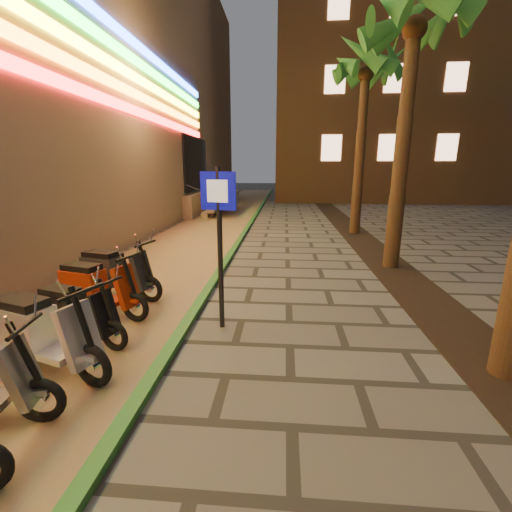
# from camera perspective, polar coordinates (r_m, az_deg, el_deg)

# --- Properties ---
(ground) EXTENTS (120.00, 120.00, 0.00)m
(ground) POSITION_cam_1_polar(r_m,az_deg,el_deg) (3.45, -10.69, -34.65)
(ground) COLOR #474442
(ground) RESTS_ON ground
(parking_strip) EXTENTS (3.40, 60.00, 0.01)m
(parking_strip) POSITION_cam_1_polar(r_m,az_deg,el_deg) (12.87, -10.28, 2.60)
(parking_strip) COLOR #8C7251
(parking_strip) RESTS_ON ground
(green_curb) EXTENTS (0.18, 60.00, 0.10)m
(green_curb) POSITION_cam_1_polar(r_m,az_deg,el_deg) (12.53, -2.74, 2.71)
(green_curb) COLOR #286B29
(green_curb) RESTS_ON ground
(planting_strip) EXTENTS (1.20, 40.00, 0.02)m
(planting_strip) POSITION_cam_1_polar(r_m,az_deg,el_deg) (8.14, 25.37, -5.52)
(planting_strip) COLOR black
(planting_strip) RESTS_ON ground
(apartment_block) EXTENTS (18.00, 16.06, 25.00)m
(apartment_block) POSITION_cam_1_polar(r_m,az_deg,el_deg) (36.52, 20.38, 29.38)
(apartment_block) COLOR brown
(apartment_block) RESTS_ON ground
(palm_c) EXTENTS (2.97, 3.02, 6.91)m
(palm_c) POSITION_cam_1_polar(r_m,az_deg,el_deg) (10.10, 24.93, 31.31)
(palm_c) COLOR #472D19
(palm_c) RESTS_ON ground
(palm_d) EXTENTS (2.97, 3.02, 7.16)m
(palm_d) POSITION_cam_1_polar(r_m,az_deg,el_deg) (14.84, 17.82, 26.87)
(palm_d) COLOR #472D19
(palm_d) RESTS_ON ground
(pedestrian_sign) EXTENTS (0.57, 0.17, 2.63)m
(pedestrian_sign) POSITION_cam_1_polar(r_m,az_deg,el_deg) (5.39, -6.15, 4.81)
(pedestrian_sign) COLOR black
(pedestrian_sign) RESTS_ON ground
(scooter_6) EXTENTS (1.80, 0.96, 1.28)m
(scooter_6) POSITION_cam_1_polar(r_m,az_deg,el_deg) (5.27, -32.32, -10.73)
(scooter_6) COLOR black
(scooter_6) RESTS_ON ground
(scooter_7) EXTENTS (1.54, 0.81, 1.10)m
(scooter_7) POSITION_cam_1_polar(r_m,az_deg,el_deg) (5.91, -28.01, -8.35)
(scooter_7) COLOR black
(scooter_7) RESTS_ON ground
(scooter_8) EXTENTS (1.73, 0.84, 1.22)m
(scooter_8) POSITION_cam_1_polar(r_m,az_deg,el_deg) (6.76, -25.18, -4.78)
(scooter_8) COLOR black
(scooter_8) RESTS_ON ground
(scooter_9) EXTENTS (1.77, 0.83, 1.25)m
(scooter_9) POSITION_cam_1_polar(r_m,az_deg,el_deg) (7.53, -22.67, -2.52)
(scooter_9) COLOR black
(scooter_9) RESTS_ON ground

